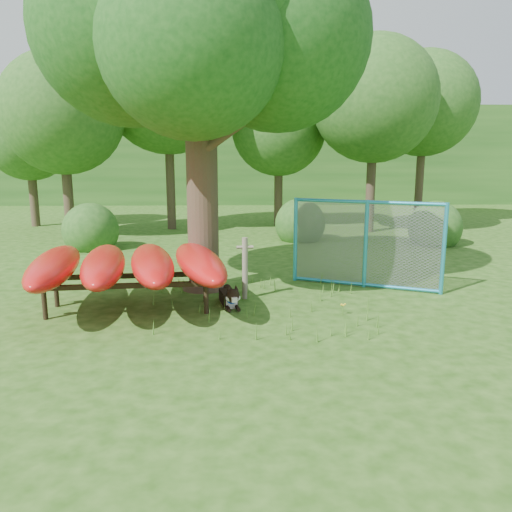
{
  "coord_description": "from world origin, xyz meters",
  "views": [
    {
      "loc": [
        -0.08,
        -8.67,
        2.99
      ],
      "look_at": [
        0.2,
        1.2,
        1.0
      ],
      "focal_mm": 35.0,
      "sensor_mm": 36.0,
      "label": 1
    }
  ],
  "objects_px": {
    "oak_tree": "(197,19)",
    "kayak_rack": "(128,265)",
    "husky_dog": "(230,297)",
    "fence_section": "(366,244)"
  },
  "relations": [
    {
      "from": "oak_tree",
      "to": "husky_dog",
      "type": "xyz_separation_m",
      "value": [
        0.65,
        -1.48,
        -5.6
      ]
    },
    {
      "from": "oak_tree",
      "to": "kayak_rack",
      "type": "xyz_separation_m",
      "value": [
        -1.31,
        -1.67,
        -4.87
      ]
    },
    {
      "from": "husky_dog",
      "to": "kayak_rack",
      "type": "bearing_deg",
      "value": 173.37
    },
    {
      "from": "kayak_rack",
      "to": "fence_section",
      "type": "xyz_separation_m",
      "value": [
        5.04,
        1.62,
        0.1
      ]
    },
    {
      "from": "oak_tree",
      "to": "kayak_rack",
      "type": "distance_m",
      "value": 5.31
    },
    {
      "from": "oak_tree",
      "to": "husky_dog",
      "type": "height_order",
      "value": "oak_tree"
    },
    {
      "from": "husky_dog",
      "to": "fence_section",
      "type": "height_order",
      "value": "fence_section"
    },
    {
      "from": "oak_tree",
      "to": "kayak_rack",
      "type": "height_order",
      "value": "oak_tree"
    },
    {
      "from": "oak_tree",
      "to": "kayak_rack",
      "type": "relative_size",
      "value": 2.04
    },
    {
      "from": "oak_tree",
      "to": "husky_dog",
      "type": "relative_size",
      "value": 7.4
    }
  ]
}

